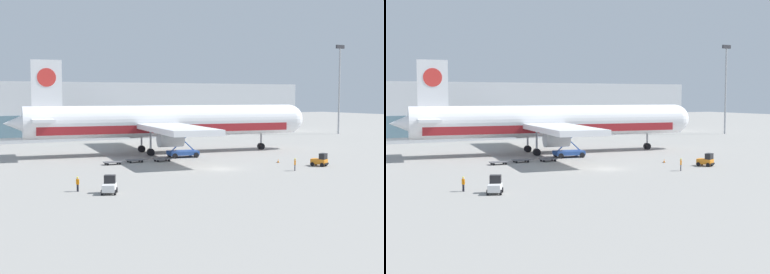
% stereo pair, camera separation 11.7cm
% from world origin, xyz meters
% --- Properties ---
extents(ground_plane, '(400.00, 400.00, 0.00)m').
position_xyz_m(ground_plane, '(0.00, 0.00, 0.00)').
color(ground_plane, gray).
extents(terminal_building, '(90.00, 18.20, 14.00)m').
position_xyz_m(terminal_building, '(14.80, 65.47, 6.99)').
color(terminal_building, '#B2B7BC').
rests_on(terminal_building, ground_plane).
extents(light_mast, '(2.80, 0.50, 24.84)m').
position_xyz_m(light_mast, '(66.62, 45.73, 14.28)').
color(light_mast, '#9EA0A5').
rests_on(light_mast, ground_plane).
extents(airplane_main, '(57.86, 48.65, 17.00)m').
position_xyz_m(airplane_main, '(1.59, 23.56, 5.84)').
color(airplane_main, white).
rests_on(airplane_main, ground_plane).
extents(scissor_lift_loader, '(5.57, 4.01, 5.58)m').
position_xyz_m(scissor_lift_loader, '(1.85, 16.07, 2.11)').
color(scissor_lift_loader, '#284C99').
rests_on(scissor_lift_loader, ground_plane).
extents(baggage_tug_foreground, '(2.44, 2.81, 2.00)m').
position_xyz_m(baggage_tug_foreground, '(-21.28, -10.90, 0.88)').
color(baggage_tug_foreground, silver).
rests_on(baggage_tug_foreground, ground_plane).
extents(baggage_tug_mid, '(2.41, 2.80, 2.00)m').
position_xyz_m(baggage_tug_mid, '(15.14, -4.36, 0.88)').
color(baggage_tug_mid, orange).
rests_on(baggage_tug_mid, ground_plane).
extents(baggage_dolly_lead, '(3.74, 1.66, 0.48)m').
position_xyz_m(baggage_dolly_lead, '(-12.47, 12.37, 0.39)').
color(baggage_dolly_lead, '#56565B').
rests_on(baggage_dolly_lead, ground_plane).
extents(baggage_dolly_second, '(3.74, 1.66, 0.48)m').
position_xyz_m(baggage_dolly_second, '(-8.34, 13.24, 0.39)').
color(baggage_dolly_second, '#56565B').
rests_on(baggage_dolly_second, ground_plane).
extents(baggage_dolly_third, '(3.74, 1.66, 0.48)m').
position_xyz_m(baggage_dolly_third, '(-3.87, 12.43, 0.39)').
color(baggage_dolly_third, '#56565B').
rests_on(baggage_dolly_third, ground_plane).
extents(ground_crew_near, '(0.40, 0.46, 1.79)m').
position_xyz_m(ground_crew_near, '(8.42, -6.55, 1.06)').
color(ground_crew_near, black).
rests_on(ground_crew_near, ground_plane).
extents(ground_crew_far, '(0.29, 0.56, 1.70)m').
position_xyz_m(ground_crew_far, '(-24.04, -8.01, 0.99)').
color(ground_crew_far, black).
rests_on(ground_crew_far, ground_plane).
extents(traffic_cone_near, '(0.40, 0.40, 0.60)m').
position_xyz_m(traffic_cone_near, '(11.98, 2.03, 0.29)').
color(traffic_cone_near, black).
rests_on(traffic_cone_near, ground_plane).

